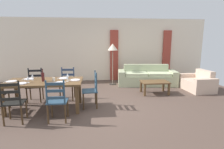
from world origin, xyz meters
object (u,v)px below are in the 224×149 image
object	(u,v)px
dining_chair_head_east	(92,90)
wine_bottle	(43,77)
coffee_table	(155,83)
standing_lamp	(113,49)
dining_chair_near_right	(57,101)
wine_glass_far_right	(68,75)
wine_glass_near_left	(28,78)
dining_chair_far_left	(35,85)
wine_glass_near_right	(67,77)
coffee_cup_primary	(54,80)
wine_glass_far_left	(32,76)
dining_table	(44,84)
couch	(147,78)
dining_chair_far_right	(68,84)
dining_chair_near_left	(13,102)

from	to	relation	value
dining_chair_head_east	wine_bottle	xyz separation A→B (m)	(-1.20, -0.06, 0.39)
coffee_table	standing_lamp	distance (m)	2.16
dining_chair_near_right	wine_glass_far_right	world-z (taller)	dining_chair_near_right
wine_glass_near_left	coffee_table	bearing A→B (deg)	18.14
dining_chair_far_left	wine_glass_near_right	distance (m)	1.40
coffee_cup_primary	dining_chair_head_east	bearing A→B (deg)	6.18
wine_glass_far_left	wine_glass_far_right	xyz separation A→B (m)	(0.89, -0.00, 0.00)
dining_table	wine_glass_far_right	xyz separation A→B (m)	(0.57, 0.14, 0.20)
wine_glass_far_right	couch	xyz separation A→B (m)	(2.80, 2.10, -0.57)
dining_chair_far_right	wine_bottle	size ratio (longest dim) A/B	3.04
dining_chair_near_left	dining_chair_head_east	size ratio (longest dim) A/B	1.00
dining_chair_head_east	wine_glass_far_left	size ratio (longest dim) A/B	5.96
wine_glass_far_left	coffee_cup_primary	xyz separation A→B (m)	(0.58, -0.21, -0.07)
dining_chair_head_east	wine_glass_near_right	distance (m)	0.73
dining_chair_near_left	couch	size ratio (longest dim) A/B	0.41
dining_chair_near_left	wine_glass_near_right	xyz separation A→B (m)	(1.05, 0.63, 0.38)
couch	dining_chair_head_east	bearing A→B (deg)	-134.64
dining_chair_near_right	wine_bottle	distance (m)	0.95
wine_glass_far_right	couch	world-z (taller)	wine_glass_far_right
dining_chair_far_left	wine_glass_near_left	size ratio (longest dim) A/B	5.96
couch	wine_bottle	bearing A→B (deg)	-146.11
dining_chair_near_right	wine_glass_far_right	bearing A→B (deg)	82.98
dining_chair_near_right	dining_chair_head_east	distance (m)	1.08
dining_chair_far_left	couch	size ratio (longest dim) A/B	0.41
coffee_cup_primary	standing_lamp	size ratio (longest dim) A/B	0.05
dining_chair_head_east	wine_glass_far_left	xyz separation A→B (m)	(-1.51, 0.11, 0.38)
wine_bottle	wine_glass_near_left	size ratio (longest dim) A/B	1.96
coffee_table	dining_chair_far_left	bearing A→B (deg)	-175.23
wine_glass_near_right	wine_glass_far_left	xyz separation A→B (m)	(-0.92, 0.26, 0.00)
dining_chair_near_right	coffee_table	size ratio (longest dim) A/B	1.07
wine_glass_near_right	dining_chair_far_right	bearing A→B (deg)	98.59
wine_glass_near_left	wine_glass_near_right	xyz separation A→B (m)	(0.92, 0.04, 0.00)
dining_chair_near_right	coffee_table	xyz separation A→B (m)	(2.81, 1.79, -0.12)
dining_chair_near_left	wine_glass_near_left	distance (m)	0.72
dining_chair_head_east	wine_glass_far_left	distance (m)	1.56
dining_chair_head_east	dining_chair_far_left	bearing A→B (deg)	157.85
wine_bottle	dining_chair_near_right	bearing A→B (deg)	-57.41
dining_table	coffee_cup_primary	distance (m)	0.30
wine_glass_near_left	wine_glass_far_right	world-z (taller)	same
wine_glass_near_right	coffee_table	distance (m)	2.96
wine_bottle	coffee_table	xyz separation A→B (m)	(3.28, 1.05, -0.51)
dining_chair_near_left	dining_chair_near_right	xyz separation A→B (m)	(0.91, -0.01, 0.00)
standing_lamp	wine_glass_far_left	bearing A→B (deg)	-135.63
dining_chair_near_right	dining_chair_far_left	xyz separation A→B (m)	(-0.93, 1.47, 0.00)
dining_chair_near_left	coffee_cup_primary	world-z (taller)	dining_chair_near_left
wine_bottle	coffee_cup_primary	bearing A→B (deg)	-7.92
dining_chair_far_left	coffee_table	xyz separation A→B (m)	(3.74, 0.31, -0.12)
wine_glass_near_left	wine_glass_near_right	world-z (taller)	same
dining_chair_far_right	standing_lamp	bearing A→B (deg)	46.66
dining_table	coffee_table	bearing A→B (deg)	17.40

